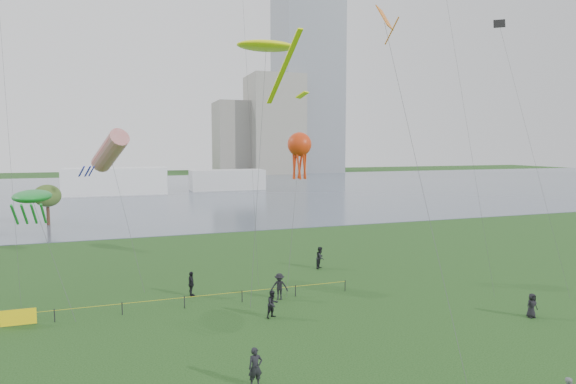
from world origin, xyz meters
name	(u,v)px	position (x,y,z in m)	size (l,w,h in m)	color
ground_plane	(357,381)	(0.00, 0.00, 0.00)	(400.00, 400.00, 0.00)	#163811
lake	(169,191)	(0.00, 100.00, 0.02)	(400.00, 120.00, 0.08)	#515D6F
tower	(307,24)	(62.00, 168.00, 60.00)	(24.00, 24.00, 120.00)	slate
building_mid	(274,125)	(46.00, 162.00, 19.00)	(20.00, 20.00, 38.00)	gray
building_low	(236,138)	(32.00, 168.00, 14.00)	(16.00, 18.00, 28.00)	gray
pavilion_left	(116,181)	(-12.00, 95.00, 3.00)	(22.00, 8.00, 6.00)	white
pavilion_right	(227,180)	(14.00, 98.00, 2.50)	(18.00, 7.00, 5.00)	silver
fence	(87,310)	(-12.56, 12.89, 0.55)	(24.07, 0.07, 1.05)	black
spectator_a	(273,304)	(-1.29, 9.26, 0.89)	(0.87, 0.68, 1.78)	black
spectator_b	(279,286)	(0.24, 12.60, 0.96)	(1.23, 0.71, 1.91)	black
spectator_c	(191,284)	(-5.64, 15.40, 0.92)	(1.07, 0.45, 1.83)	black
spectator_d	(532,305)	(14.46, 3.93, 0.79)	(0.77, 0.50, 1.58)	black
spectator_f	(255,367)	(-4.63, 1.02, 0.92)	(0.67, 0.44, 1.83)	black
spectator_g	(320,258)	(6.39, 19.77, 0.98)	(0.95, 0.74, 1.96)	black
kite_stingray	(267,47)	(0.61, 16.90, 18.55)	(5.11, 9.92, 19.01)	#3F3F42
kite_windsock	(110,151)	(-11.11, 22.87, 10.56)	(4.67, 7.94, 12.40)	#3F3F42
kite_creature	(32,197)	(-15.91, 16.35, 7.60)	(3.92, 6.03, 8.05)	#3F3F42
kite_octopus	(299,146)	(3.83, 18.29, 11.00)	(3.96, 6.35, 12.11)	#3F3F42
kite_delta	(388,31)	(5.68, 7.50, 18.05)	(1.97, 10.96, 19.65)	#3F3F42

